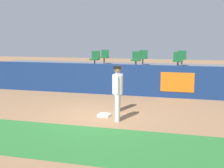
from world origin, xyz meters
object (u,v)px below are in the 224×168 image
object	(u,v)px
seat_back_right	(182,57)
seat_front_center	(136,59)
seat_front_right	(178,59)
player_fielder_home	(118,89)
seat_back_center	(143,57)
seat_back_left	(104,56)
player_runner_visitor	(119,85)
seat_front_left	(95,58)
first_base	(104,115)

from	to	relation	value
seat_back_right	seat_front_center	distance (m)	2.84
seat_back_right	seat_front_right	world-z (taller)	same
player_fielder_home	seat_back_center	size ratio (longest dim) A/B	2.17
seat_back_left	seat_back_right	bearing A→B (deg)	0.00
player_fielder_home	seat_back_left	world-z (taller)	seat_back_left
seat_back_left	seat_front_right	distance (m)	4.74
seat_back_left	seat_front_center	bearing A→B (deg)	-38.37
seat_back_left	seat_front_right	world-z (taller)	same
player_runner_visitor	seat_back_right	bearing A→B (deg)	149.31
seat_front_center	seat_front_left	size ratio (longest dim) A/B	1.00
first_base	seat_back_right	xyz separation A→B (m)	(2.16, 7.41, 1.62)
first_base	seat_front_right	size ratio (longest dim) A/B	0.48
seat_front_left	seat_front_right	xyz separation A→B (m)	(4.35, 0.00, 0.00)
seat_front_left	seat_front_right	bearing A→B (deg)	0.01
first_base	seat_back_left	bearing A→B (deg)	107.26
player_fielder_home	seat_front_left	xyz separation A→B (m)	(-2.86, 5.99, 0.61)
first_base	player_runner_visitor	size ratio (longest dim) A/B	0.24
seat_back_left	seat_front_left	world-z (taller)	same
seat_front_center	seat_back_left	distance (m)	2.90
first_base	seat_back_left	size ratio (longest dim) A/B	0.48
seat_back_right	seat_front_left	bearing A→B (deg)	-157.87
player_fielder_home	seat_back_left	xyz separation A→B (m)	(-2.89, 7.79, 0.61)
seat_back_right	seat_front_right	size ratio (longest dim) A/B	1.00
seat_front_center	seat_front_right	distance (m)	2.11
seat_back_center	seat_front_left	size ratio (longest dim) A/B	1.00
seat_front_right	player_fielder_home	bearing A→B (deg)	-104.04
first_base	seat_back_right	world-z (taller)	seat_back_right
seat_back_right	seat_front_center	bearing A→B (deg)	-140.59
seat_front_left	first_base	bearing A→B (deg)	-68.00
seat_front_center	seat_front_right	xyz separation A→B (m)	(2.11, 0.00, 0.00)
seat_back_right	seat_front_center	world-z (taller)	same
player_runner_visitor	seat_back_left	distance (m)	6.96
seat_back_right	seat_back_center	distance (m)	2.16
seat_front_right	seat_back_center	bearing A→B (deg)	139.21
player_fielder_home	seat_back_right	xyz separation A→B (m)	(1.57, 7.79, 0.61)
seat_back_right	first_base	bearing A→B (deg)	-106.26
player_runner_visitor	seat_front_center	xyz separation A→B (m)	(-0.30, 4.64, 0.68)
player_fielder_home	seat_front_right	world-z (taller)	seat_front_right
player_fielder_home	seat_front_right	bearing A→B (deg)	153.66
player_runner_visitor	seat_back_left	bearing A→B (deg)	-172.52
seat_back_center	seat_back_left	world-z (taller)	same
player_runner_visitor	seat_front_right	xyz separation A→B (m)	(1.82, 4.64, 0.68)
player_runner_visitor	seat_back_center	distance (m)	6.48
player_runner_visitor	seat_front_center	size ratio (longest dim) A/B	2.01
seat_back_center	seat_front_right	size ratio (longest dim) A/B	1.00
first_base	seat_back_center	xyz separation A→B (m)	(-0.00, 7.41, 1.62)
seat_front_left	seat_front_right	size ratio (longest dim) A/B	1.00
player_runner_visitor	seat_front_left	world-z (taller)	seat_front_left
seat_front_center	seat_front_left	distance (m)	2.24
seat_back_right	seat_front_right	xyz separation A→B (m)	(-0.08, -1.80, 0.00)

